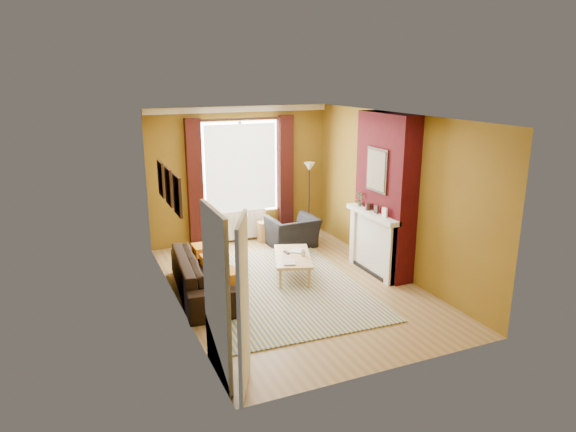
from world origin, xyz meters
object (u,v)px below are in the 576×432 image
object	(u,v)px
sofa	(206,275)
floor_lamp	(309,178)
coffee_table	(293,258)
wicker_stool	(265,232)
armchair	(292,232)

from	to	relation	value
sofa	floor_lamp	world-z (taller)	floor_lamp
sofa	coffee_table	bearing A→B (deg)	-81.86
coffee_table	sofa	bearing A→B (deg)	-156.85
sofa	wicker_stool	xyz separation A→B (m)	(1.83, 2.11, -0.11)
sofa	coffee_table	size ratio (longest dim) A/B	1.66
wicker_stool	armchair	bearing A→B (deg)	-52.79
sofa	wicker_stool	world-z (taller)	sofa
armchair	floor_lamp	bearing A→B (deg)	-142.32
armchair	floor_lamp	world-z (taller)	floor_lamp
sofa	floor_lamp	distance (m)	3.67
armchair	wicker_stool	world-z (taller)	armchair
armchair	floor_lamp	xyz separation A→B (m)	(0.62, 0.52, 0.97)
coffee_table	armchair	bearing A→B (deg)	86.10
sofa	floor_lamp	size ratio (longest dim) A/B	1.35
sofa	armchair	xyz separation A→B (m)	(2.23, 1.60, -0.01)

